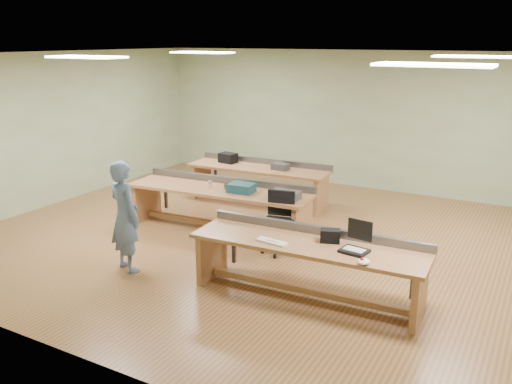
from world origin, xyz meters
TOP-DOWN VIEW (x-y plane):
  - floor at (0.00, 0.00)m, footprint 10.00×10.00m
  - ceiling at (0.00, 0.00)m, footprint 10.00×10.00m
  - wall_back at (0.00, 4.00)m, footprint 10.00×0.04m
  - wall_front at (0.00, -4.00)m, footprint 10.00×0.04m
  - wall_left at (-5.00, 0.00)m, footprint 0.04×8.00m
  - fluor_panels at (0.00, 0.00)m, footprint 6.20×3.50m
  - workbench_front at (1.16, -1.53)m, footprint 3.06×0.94m
  - workbench_mid at (-1.22, 0.09)m, footprint 3.32×1.10m
  - workbench_back at (-1.40, 1.80)m, footprint 2.92×0.91m
  - person at (-1.46, -2.02)m, footprint 0.69×0.56m
  - laptop_base at (1.78, -1.58)m, footprint 0.35×0.30m
  - laptop_screen at (1.80, -1.46)m, footprint 0.32×0.06m
  - keyboard at (0.76, -1.78)m, footprint 0.43×0.19m
  - trackball_mouse at (1.99, -1.88)m, footprint 0.16×0.18m
  - camera_bag at (1.39, -1.40)m, footprint 0.28×0.23m
  - task_chair at (0.14, -0.36)m, footprint 0.61×0.61m
  - parts_bin_teal at (-0.76, 0.04)m, footprint 0.44×0.34m
  - parts_bin_grey at (0.05, 0.05)m, footprint 0.46×0.30m
  - mug at (-1.04, 0.05)m, footprint 0.17×0.17m
  - drinks_can at (-1.37, -0.01)m, footprint 0.09×0.09m
  - storage_box_back at (-2.15, 1.83)m, footprint 0.38×0.29m
  - tray_back at (-0.92, 1.80)m, footprint 0.33×0.26m

SIDE VIEW (x-z plane):
  - floor at x=0.00m, z-range 0.00..0.00m
  - task_chair at x=0.14m, z-range -0.13..0.83m
  - workbench_back at x=-1.40m, z-range 0.13..0.99m
  - workbench_front at x=1.16m, z-range 0.13..0.99m
  - workbench_mid at x=-1.22m, z-range 0.14..1.00m
  - keyboard at x=0.76m, z-range 0.75..0.77m
  - laptop_base at x=1.78m, z-range 0.75..0.79m
  - trackball_mouse at x=1.99m, z-range 0.75..0.82m
  - mug at x=-1.04m, z-range 0.75..0.86m
  - person at x=-1.46m, z-range 0.00..1.62m
  - tray_back at x=-0.92m, z-range 0.75..0.87m
  - parts_bin_grey at x=0.05m, z-range 0.75..0.88m
  - drinks_can at x=-1.37m, z-range 0.75..0.88m
  - parts_bin_teal at x=-0.76m, z-range 0.75..0.90m
  - camera_bag at x=1.39m, z-range 0.75..0.92m
  - storage_box_back at x=-2.15m, z-range 0.75..0.95m
  - laptop_screen at x=1.80m, z-range 0.88..1.13m
  - wall_back at x=0.00m, z-range 0.00..3.00m
  - wall_front at x=0.00m, z-range 0.00..3.00m
  - wall_left at x=-5.00m, z-range 0.00..3.00m
  - fluor_panels at x=0.00m, z-range 2.96..2.99m
  - ceiling at x=0.00m, z-range 3.00..3.00m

